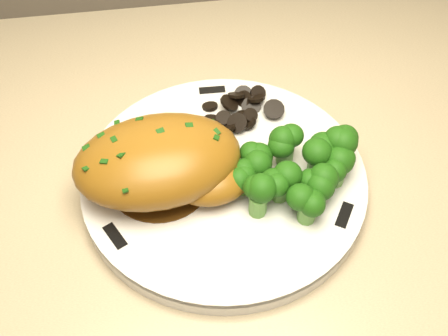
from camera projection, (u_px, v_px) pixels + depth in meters
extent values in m
cube|color=tan|center=(178.00, 196.00, 0.56)|extent=(2.11, 0.70, 0.03)
cylinder|color=silver|center=(224.00, 181.00, 0.55)|extent=(0.35, 0.35, 0.02)
cube|color=black|center=(212.00, 90.00, 0.61)|extent=(0.03, 0.01, 0.00)
cube|color=black|center=(115.00, 236.00, 0.49)|extent=(0.02, 0.03, 0.00)
cube|color=black|center=(344.00, 215.00, 0.51)|extent=(0.02, 0.03, 0.00)
cylinder|color=#3A220A|center=(160.00, 181.00, 0.53)|extent=(0.10, 0.10, 0.00)
ellipsoid|color=#8E5C18|center=(158.00, 160.00, 0.51)|extent=(0.16, 0.12, 0.06)
ellipsoid|color=#8E5C18|center=(212.00, 180.00, 0.51)|extent=(0.08, 0.06, 0.03)
cube|color=#143F0D|center=(101.00, 148.00, 0.49)|extent=(0.01, 0.00, 0.00)
cube|color=#143F0D|center=(122.00, 141.00, 0.49)|extent=(0.01, 0.00, 0.00)
cube|color=#143F0D|center=(143.00, 136.00, 0.49)|extent=(0.01, 0.00, 0.00)
cube|color=#143F0D|center=(164.00, 132.00, 0.49)|extent=(0.01, 0.00, 0.00)
cube|color=#143F0D|center=(185.00, 130.00, 0.50)|extent=(0.01, 0.00, 0.00)
cube|color=#143F0D|center=(205.00, 129.00, 0.50)|extent=(0.01, 0.00, 0.00)
cylinder|color=black|center=(265.00, 113.00, 0.59)|extent=(0.01, 0.01, 0.01)
cylinder|color=black|center=(261.00, 106.00, 0.59)|extent=(0.02, 0.02, 0.01)
cylinder|color=black|center=(254.00, 101.00, 0.59)|extent=(0.02, 0.02, 0.01)
cylinder|color=black|center=(244.00, 103.00, 0.60)|extent=(0.02, 0.02, 0.01)
cylinder|color=black|center=(234.00, 101.00, 0.60)|extent=(0.02, 0.02, 0.01)
cylinder|color=black|center=(224.00, 101.00, 0.59)|extent=(0.02, 0.02, 0.01)
cylinder|color=black|center=(215.00, 109.00, 0.59)|extent=(0.02, 0.02, 0.01)
cylinder|color=black|center=(210.00, 111.00, 0.59)|extent=(0.02, 0.02, 0.00)
cylinder|color=black|center=(209.00, 115.00, 0.58)|extent=(0.02, 0.02, 0.01)
cylinder|color=black|center=(212.00, 124.00, 0.58)|extent=(0.03, 0.02, 0.02)
cylinder|color=black|center=(219.00, 125.00, 0.57)|extent=(0.03, 0.03, 0.01)
cylinder|color=black|center=(229.00, 125.00, 0.57)|extent=(0.03, 0.03, 0.01)
cylinder|color=black|center=(240.00, 129.00, 0.58)|extent=(0.02, 0.02, 0.01)
cylinder|color=black|center=(251.00, 125.00, 0.58)|extent=(0.03, 0.03, 0.01)
cylinder|color=black|center=(259.00, 119.00, 0.58)|extent=(0.03, 0.03, 0.02)
cylinder|color=black|center=(264.00, 118.00, 0.59)|extent=(0.03, 0.03, 0.02)
cylinder|color=#58923E|center=(258.00, 165.00, 0.53)|extent=(0.02, 0.02, 0.02)
sphere|color=#0F3708|center=(259.00, 155.00, 0.52)|extent=(0.02, 0.02, 0.02)
cylinder|color=#58923E|center=(285.00, 154.00, 0.54)|extent=(0.02, 0.02, 0.02)
sphere|color=#0F3708|center=(286.00, 144.00, 0.53)|extent=(0.02, 0.02, 0.02)
cylinder|color=#58923E|center=(317.00, 162.00, 0.53)|extent=(0.02, 0.02, 0.02)
sphere|color=#0F3708|center=(319.00, 152.00, 0.52)|extent=(0.02, 0.02, 0.02)
cylinder|color=#58923E|center=(280.00, 190.00, 0.51)|extent=(0.02, 0.02, 0.02)
sphere|color=#0F3708|center=(281.00, 180.00, 0.50)|extent=(0.02, 0.02, 0.02)
cylinder|color=#58923E|center=(316.00, 190.00, 0.51)|extent=(0.02, 0.02, 0.02)
sphere|color=#0F3708|center=(318.00, 180.00, 0.50)|extent=(0.02, 0.02, 0.02)
cylinder|color=#58923E|center=(336.00, 175.00, 0.52)|extent=(0.02, 0.02, 0.02)
sphere|color=#0F3708|center=(338.00, 165.00, 0.51)|extent=(0.02, 0.02, 0.02)
cylinder|color=#58923E|center=(258.00, 205.00, 0.50)|extent=(0.02, 0.02, 0.02)
sphere|color=#0F3708|center=(259.00, 195.00, 0.49)|extent=(0.02, 0.02, 0.02)
cylinder|color=#58923E|center=(307.00, 212.00, 0.50)|extent=(0.02, 0.02, 0.02)
sphere|color=#0F3708|center=(309.00, 202.00, 0.49)|extent=(0.02, 0.02, 0.02)
cylinder|color=#58923E|center=(242.00, 182.00, 0.52)|extent=(0.02, 0.02, 0.02)
sphere|color=#0F3708|center=(243.00, 172.00, 0.51)|extent=(0.02, 0.02, 0.02)
cylinder|color=#58923E|center=(339.00, 156.00, 0.54)|extent=(0.02, 0.02, 0.02)
sphere|color=#0F3708|center=(341.00, 145.00, 0.53)|extent=(0.02, 0.02, 0.02)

